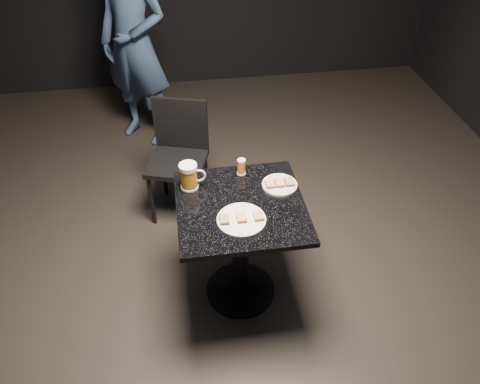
% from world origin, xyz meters
% --- Properties ---
extents(floor, '(6.00, 6.00, 0.00)m').
position_xyz_m(floor, '(0.00, 0.00, 0.00)').
color(floor, black).
rests_on(floor, ground).
extents(plate_large, '(0.26, 0.26, 0.01)m').
position_xyz_m(plate_large, '(-0.02, -0.13, 0.76)').
color(plate_large, white).
rests_on(plate_large, table).
extents(plate_small, '(0.20, 0.20, 0.01)m').
position_xyz_m(plate_small, '(0.24, 0.12, 0.76)').
color(plate_small, silver).
rests_on(plate_small, table).
extents(patron, '(0.78, 0.73, 1.79)m').
position_xyz_m(patron, '(-0.59, 1.95, 0.89)').
color(patron, navy).
rests_on(patron, floor).
extents(table, '(0.70, 0.70, 0.75)m').
position_xyz_m(table, '(0.00, 0.00, 0.51)').
color(table, black).
rests_on(table, floor).
extents(beer_mug, '(0.15, 0.10, 0.16)m').
position_xyz_m(beer_mug, '(-0.26, 0.19, 0.83)').
color(beer_mug, silver).
rests_on(beer_mug, table).
extents(beer_tumbler, '(0.05, 0.05, 0.10)m').
position_xyz_m(beer_tumbler, '(0.05, 0.27, 0.80)').
color(beer_tumbler, silver).
rests_on(beer_tumbler, table).
extents(chair, '(0.49, 0.49, 0.87)m').
position_xyz_m(chair, '(-0.31, 0.90, 0.50)').
color(chair, black).
rests_on(chair, floor).
extents(canapes_on_plate_large, '(0.23, 0.07, 0.02)m').
position_xyz_m(canapes_on_plate_large, '(-0.02, -0.13, 0.77)').
color(canapes_on_plate_large, '#4C3521').
rests_on(canapes_on_plate_large, plate_large).
extents(canapes_on_plate_small, '(0.16, 0.07, 0.02)m').
position_xyz_m(canapes_on_plate_small, '(0.24, 0.12, 0.77)').
color(canapes_on_plate_small, '#4C3521').
rests_on(canapes_on_plate_small, plate_small).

